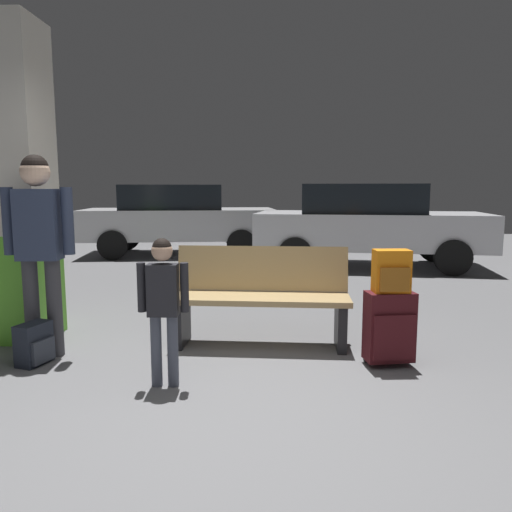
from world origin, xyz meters
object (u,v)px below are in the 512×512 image
object	(u,v)px
adult	(39,234)
parked_car_near	(368,223)
suitcase	(390,327)
bench	(261,297)
backpack_bright	(392,272)
child	(163,296)
structural_pillar	(16,185)
parked_car_far	(178,217)
backpack_dark_floor	(35,344)

from	to	relation	value
adult	parked_car_near	world-z (taller)	adult
suitcase	adult	xyz separation A→B (m)	(-2.89, 0.14, 0.73)
bench	backpack_bright	xyz separation A→B (m)	(1.05, -0.54, 0.33)
bench	child	distance (m)	1.23
structural_pillar	parked_car_near	world-z (taller)	structural_pillar
adult	parked_car_far	distance (m)	6.66
adult	parked_car_near	bearing A→B (deg)	54.04
parked_car_far	suitcase	bearing A→B (deg)	-65.93
adult	parked_car_near	size ratio (longest dim) A/B	0.40
backpack_bright	backpack_dark_floor	world-z (taller)	backpack_bright
structural_pillar	parked_car_far	bearing A→B (deg)	87.37
structural_pillar	child	bearing A→B (deg)	-34.75
backpack_dark_floor	structural_pillar	bearing A→B (deg)	122.07
bench	adult	world-z (taller)	adult
bench	adult	distance (m)	1.98
child	adult	world-z (taller)	adult
child	adult	xyz separation A→B (m)	(-1.17, 0.61, 0.38)
structural_pillar	adult	xyz separation A→B (m)	(0.43, -0.50, -0.40)
child	parked_car_near	world-z (taller)	parked_car_near
suitcase	adult	bearing A→B (deg)	177.23
structural_pillar	parked_car_near	bearing A→B (deg)	48.04
child	backpack_dark_floor	xyz separation A→B (m)	(-1.16, 0.40, -0.50)
bench	parked_car_far	size ratio (longest dim) A/B	0.38
bench	parked_car_near	xyz separation A→B (m)	(1.84, 4.68, 0.36)
structural_pillar	child	xyz separation A→B (m)	(1.60, -1.11, -0.79)
bench	parked_car_far	world-z (taller)	parked_car_far
structural_pillar	child	distance (m)	2.10
backpack_bright	backpack_dark_floor	distance (m)	2.94
backpack_bright	parked_car_far	world-z (taller)	parked_car_far
suitcase	backpack_dark_floor	xyz separation A→B (m)	(-2.87, -0.07, -0.15)
backpack_dark_floor	bench	bearing A→B (deg)	18.34
suitcase	backpack_dark_floor	distance (m)	2.88
structural_pillar	backpack_bright	world-z (taller)	structural_pillar
backpack_bright	adult	distance (m)	2.90
suitcase	bench	bearing A→B (deg)	152.96
structural_pillar	parked_car_near	xyz separation A→B (m)	(4.11, 4.57, -0.65)
parked_car_near	child	bearing A→B (deg)	-113.80
parked_car_far	parked_car_near	size ratio (longest dim) A/B	1.00
backpack_bright	parked_car_far	bearing A→B (deg)	114.06
structural_pillar	child	size ratio (longest dim) A/B	2.72
structural_pillar	backpack_dark_floor	distance (m)	1.53
bench	suitcase	bearing A→B (deg)	-27.04
bench	backpack_bright	world-z (taller)	backpack_bright
structural_pillar	adult	bearing A→B (deg)	-49.18
bench	child	world-z (taller)	child
structural_pillar	adult	size ratio (longest dim) A/B	1.72
structural_pillar	backpack_dark_floor	xyz separation A→B (m)	(0.45, -0.71, -1.29)
backpack_bright	parked_car_near	size ratio (longest dim) A/B	0.08
structural_pillar	adult	world-z (taller)	structural_pillar
child	backpack_dark_floor	distance (m)	1.32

